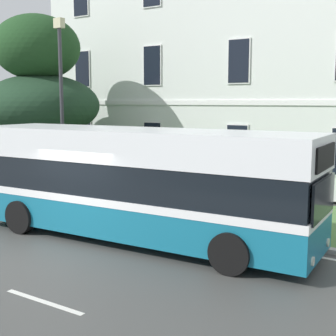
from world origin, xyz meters
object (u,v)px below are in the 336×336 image
street_lamp_post (61,97)px  litter_bin (145,192)px  georgian_townhouse (243,44)px  evergreen_tree (38,118)px  single_decker_bus (136,182)px

street_lamp_post → litter_bin: street_lamp_post is taller
georgian_townhouse → litter_bin: (0.77, -9.64, -5.99)m
georgian_townhouse → evergreen_tree: size_ratio=2.26×
georgian_townhouse → single_decker_bus: size_ratio=1.71×
evergreen_tree → single_decker_bus: evergreen_tree is taller
georgian_townhouse → evergreen_tree: georgian_townhouse is taller
georgian_townhouse → litter_bin: 11.38m
evergreen_tree → litter_bin: 6.96m
georgian_townhouse → single_decker_bus: 13.71m
single_decker_bus → evergreen_tree: bearing=151.5°
evergreen_tree → street_lamp_post: size_ratio=1.13×
georgian_townhouse → street_lamp_post: georgian_townhouse is taller
evergreen_tree → street_lamp_post: (2.70, -1.25, 0.87)m
evergreen_tree → georgian_townhouse: bearing=56.4°
evergreen_tree → litter_bin: evergreen_tree is taller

